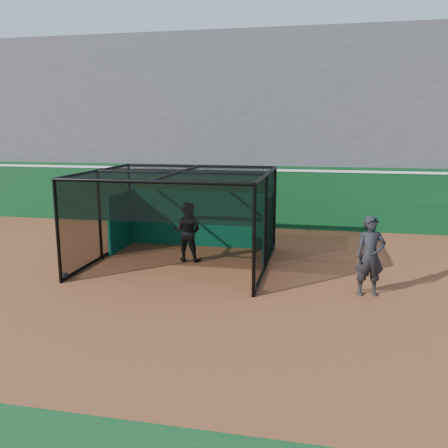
# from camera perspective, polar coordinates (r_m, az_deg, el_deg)

# --- Properties ---
(ground) EXTENTS (120.00, 120.00, 0.00)m
(ground) POSITION_cam_1_polar(r_m,az_deg,el_deg) (11.74, -5.08, -8.52)
(ground) COLOR brown
(ground) RESTS_ON ground
(outfield_wall) EXTENTS (50.00, 0.50, 2.50)m
(outfield_wall) POSITION_cam_1_polar(r_m,az_deg,el_deg) (19.50, 2.10, 3.51)
(outfield_wall) COLOR #0A3B18
(outfield_wall) RESTS_ON ground
(grandstand) EXTENTS (50.00, 7.85, 8.95)m
(grandstand) POSITION_cam_1_polar(r_m,az_deg,el_deg) (23.04, 3.80, 12.69)
(grandstand) COLOR #4C4C4F
(grandstand) RESTS_ON ground
(batting_cage) EXTENTS (5.20, 4.83, 2.74)m
(batting_cage) POSITION_cam_1_polar(r_m,az_deg,el_deg) (14.03, -5.33, 0.61)
(batting_cage) COLOR black
(batting_cage) RESTS_ON ground
(batter) EXTENTS (0.92, 0.73, 1.81)m
(batter) POSITION_cam_1_polar(r_m,az_deg,el_deg) (14.45, -4.42, -0.91)
(batter) COLOR black
(batter) RESTS_ON ground
(on_deck_player) EXTENTS (0.80, 0.61, 1.96)m
(on_deck_player) POSITION_cam_1_polar(r_m,az_deg,el_deg) (11.95, 17.16, -3.72)
(on_deck_player) COLOR black
(on_deck_player) RESTS_ON ground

